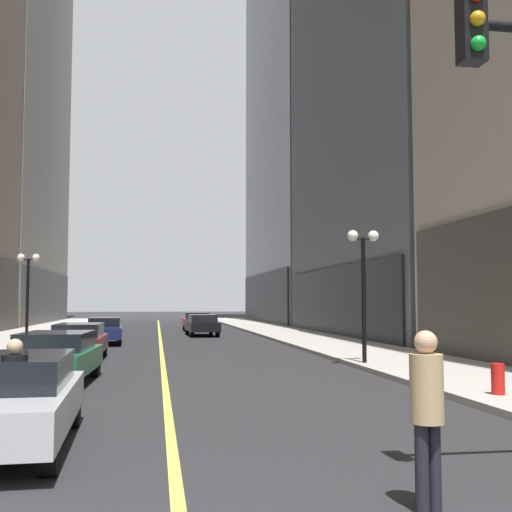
{
  "coord_description": "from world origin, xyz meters",
  "views": [
    {
      "loc": [
        -0.25,
        -3.29,
        2.1
      ],
      "look_at": [
        5.34,
        32.28,
        4.71
      ],
      "focal_mm": 44.54,
      "sensor_mm": 36.0,
      "label": 1
    }
  ],
  "objects": [
    {
      "name": "fire_hydrant_right",
      "position": [
        6.9,
        9.29,
        0.4
      ],
      "size": [
        0.28,
        0.28,
        0.8
      ],
      "primitive_type": "cylinder",
      "color": "red",
      "rests_on": "ground"
    },
    {
      "name": "building_right_mid",
      "position": [
        17.7,
        34.5,
        17.32
      ],
      "size": [
        14.6,
        24.0,
        34.75
      ],
      "color": "slate",
      "rests_on": "ground"
    },
    {
      "name": "car_maroon",
      "position": [
        -2.98,
        20.27,
        0.72
      ],
      "size": [
        1.78,
        4.7,
        1.32
      ],
      "color": "maroon",
      "rests_on": "ground"
    },
    {
      "name": "street_lamp_right_mid",
      "position": [
        6.4,
        16.5,
        3.26
      ],
      "size": [
        1.06,
        0.36,
        4.43
      ],
      "color": "black",
      "rests_on": "ground"
    },
    {
      "name": "pedestrian_in_tan_trench",
      "position": [
        2.47,
        2.86,
        1.06
      ],
      "size": [
        0.43,
        0.43,
        1.81
      ],
      "color": "black",
      "rests_on": "ground"
    },
    {
      "name": "car_red",
      "position": [
        2.73,
        43.84,
        0.72
      ],
      "size": [
        1.99,
        4.78,
        1.32
      ],
      "color": "#B21919",
      "rests_on": "ground"
    },
    {
      "name": "car_navy",
      "position": [
        -2.78,
        29.36,
        0.72
      ],
      "size": [
        1.9,
        4.67,
        1.32
      ],
      "color": "#141E4C",
      "rests_on": "ground"
    },
    {
      "name": "street_lamp_left_far",
      "position": [
        -6.4,
        28.77,
        3.26
      ],
      "size": [
        1.06,
        0.36,
        4.43
      ],
      "color": "black",
      "rests_on": "ground"
    },
    {
      "name": "pedestrian_in_black_coat",
      "position": [
        -2.11,
        5.65,
        0.93
      ],
      "size": [
        0.4,
        0.4,
        1.61
      ],
      "color": "black",
      "rests_on": "ground"
    },
    {
      "name": "sidewalk_left",
      "position": [
        -8.25,
        35.0,
        0.07
      ],
      "size": [
        4.5,
        78.0,
        0.15
      ],
      "primitive_type": "cube",
      "color": "#ADA8A0",
      "rests_on": "ground"
    },
    {
      "name": "car_green",
      "position": [
        -2.79,
        13.65,
        0.72
      ],
      "size": [
        2.06,
        4.61,
        1.32
      ],
      "color": "#196038",
      "rests_on": "ground"
    },
    {
      "name": "lane_centre_stripe",
      "position": [
        0.0,
        35.0,
        0.0
      ],
      "size": [
        0.16,
        70.0,
        0.01
      ],
      "primitive_type": "cube",
      "color": "#E5D64C",
      "rests_on": "ground"
    },
    {
      "name": "sidewalk_right",
      "position": [
        8.25,
        35.0,
        0.07
      ],
      "size": [
        4.5,
        78.0,
        0.15
      ],
      "primitive_type": "cube",
      "color": "#ADA8A0",
      "rests_on": "ground"
    },
    {
      "name": "car_black",
      "position": [
        2.58,
        36.2,
        0.72
      ],
      "size": [
        1.95,
        4.72,
        1.32
      ],
      "color": "black",
      "rests_on": "ground"
    },
    {
      "name": "car_silver",
      "position": [
        -2.35,
        6.37,
        0.72
      ],
      "size": [
        1.97,
        4.41,
        1.32
      ],
      "color": "#B7B7BC",
      "rests_on": "ground"
    },
    {
      "name": "ground_plane",
      "position": [
        0.0,
        35.0,
        0.0
      ],
      "size": [
        200.0,
        200.0,
        0.0
      ],
      "primitive_type": "plane",
      "color": "#262628"
    }
  ]
}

